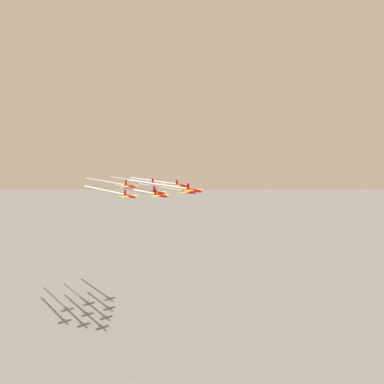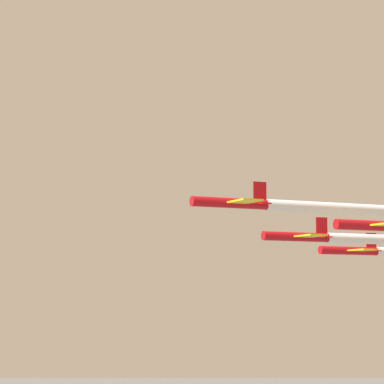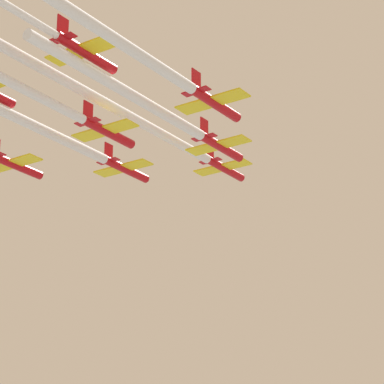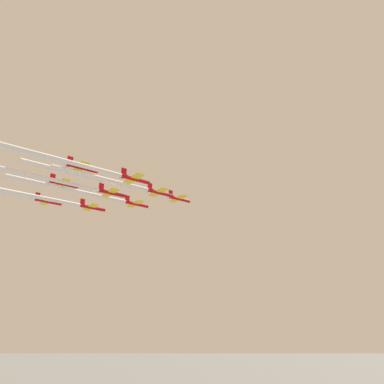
{
  "view_description": "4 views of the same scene",
  "coord_description": "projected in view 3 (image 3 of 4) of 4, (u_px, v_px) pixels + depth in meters",
  "views": [
    {
      "loc": [
        174.12,
        25.9,
        120.28
      ],
      "look_at": [
        5.99,
        31.33,
        98.83
      ],
      "focal_mm": 35.0,
      "sensor_mm": 36.0,
      "label": 1
    },
    {
      "loc": [
        -5.9,
        135.73,
        89.46
      ],
      "look_at": [
        15.87,
        30.94,
        101.76
      ],
      "focal_mm": 85.0,
      "sensor_mm": 36.0,
      "label": 2
    },
    {
      "loc": [
        -35.37,
        -90.07,
        49.83
      ],
      "look_at": [
        5.52,
        31.0,
        95.48
      ],
      "focal_mm": 85.0,
      "sensor_mm": 36.0,
      "label": 3
    },
    {
      "loc": [
        16.11,
        -104.47,
        51.73
      ],
      "look_at": [
        15.92,
        26.22,
        100.98
      ],
      "focal_mm": 35.0,
      "sensor_mm": 36.0,
      "label": 4
    }
  ],
  "objects": [
    {
      "name": "jet_5",
      "position": [
        213.0,
        102.0,
        107.63
      ],
      "size": [
        9.03,
        8.89,
        3.29
      ],
      "rotation": [
        0.0,
        0.0,
        5.36
      ],
      "color": "#B20C14"
    },
    {
      "name": "jet_3",
      "position": [
        14.0,
        164.0,
        125.02
      ],
      "size": [
        9.03,
        8.89,
        3.29
      ],
      "rotation": [
        0.0,
        0.0,
        5.36
      ],
      "color": "#B20C14"
    },
    {
      "name": "jet_4",
      "position": [
        106.0,
        131.0,
        116.54
      ],
      "size": [
        9.03,
        8.89,
        3.29
      ],
      "rotation": [
        0.0,
        0.0,
        5.36
      ],
      "color": "#B20C14"
    },
    {
      "name": "smoke_trail_2",
      "position": [
        124.0,
        91.0,
        107.2
      ],
      "size": [
        26.73,
        20.49,
        1.34
      ],
      "rotation": [
        0.0,
        0.0,
        5.36
      ],
      "color": "white"
    },
    {
      "name": "smoke_trail_0",
      "position": [
        91.0,
        95.0,
        115.35
      ],
      "size": [
        43.53,
        33.08,
        1.34
      ],
      "rotation": [
        0.0,
        0.0,
        5.36
      ],
      "color": "white"
    },
    {
      "name": "jet_8",
      "position": [
        84.0,
        51.0,
        102.19
      ],
      "size": [
        9.03,
        8.89,
        3.29
      ],
      "rotation": [
        0.0,
        0.0,
        5.36
      ],
      "color": "#B20C14"
    },
    {
      "name": "jet_0",
      "position": [
        223.0,
        168.0,
        139.58
      ],
      "size": [
        9.03,
        8.89,
        3.29
      ],
      "rotation": [
        0.0,
        0.0,
        5.36
      ],
      "color": "#B20C14"
    },
    {
      "name": "jet_2",
      "position": [
        219.0,
        146.0,
        123.28
      ],
      "size": [
        9.03,
        8.89,
        3.29
      ],
      "rotation": [
        0.0,
        0.0,
        5.36
      ],
      "color": "#B20C14"
    },
    {
      "name": "jet_1",
      "position": [
        124.0,
        168.0,
        132.18
      ],
      "size": [
        9.03,
        8.89,
        3.29
      ],
      "rotation": [
        0.0,
        0.0,
        5.36
      ],
      "color": "#B20C14"
    }
  ]
}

